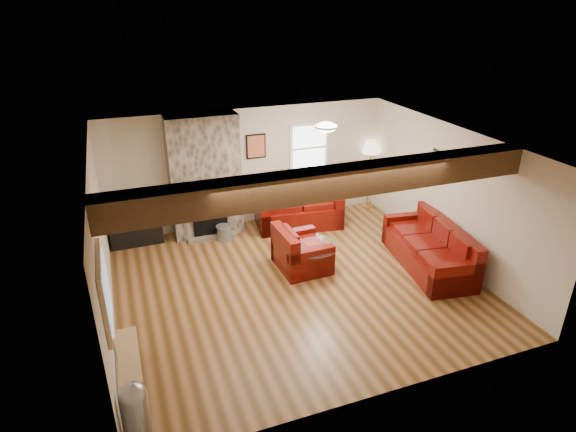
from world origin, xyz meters
name	(u,v)px	position (x,y,z in m)	size (l,w,h in m)	color
room	(297,218)	(0.00, 0.00, 1.25)	(8.00, 8.00, 8.00)	#543616
oak_beam	(332,182)	(0.00, -1.25, 2.31)	(6.00, 0.36, 0.38)	#351E10
chimney_breast	(205,178)	(-1.00, 2.49, 1.22)	(1.40, 0.67, 2.50)	#3A342D
back_window	(309,148)	(1.35, 2.71, 1.55)	(0.90, 0.08, 1.10)	white
hatch_window	(105,291)	(-2.96, -1.50, 1.45)	(0.08, 1.00, 0.90)	tan
ceiling_dome	(326,129)	(0.90, 0.90, 2.44)	(0.40, 0.40, 0.18)	white
artwork_back	(256,146)	(0.15, 2.71, 1.70)	(0.42, 0.06, 0.52)	black
artwork_right	(441,163)	(2.96, 0.30, 1.75)	(0.06, 0.55, 0.42)	black
sofa_three	(429,246)	(2.48, -0.27, 0.42)	(2.15, 0.90, 0.83)	#450804
loveseat	(298,204)	(0.91, 2.23, 0.47)	(1.78, 1.02, 0.95)	#450804
armchair_red	(302,248)	(0.30, 0.49, 0.39)	(0.97, 0.85, 0.79)	#450804
coffee_table	(311,256)	(0.46, 0.40, 0.23)	(0.96, 0.96, 0.50)	#4B2A18
tv_cabinet	(136,232)	(-2.45, 2.53, 0.25)	(1.00, 0.40, 0.50)	black
television	(133,211)	(-2.45, 2.53, 0.71)	(0.74, 0.10, 0.43)	black
floor_lamp	(371,150)	(2.80, 2.55, 1.38)	(0.41, 0.41, 1.62)	tan
pine_bench	(131,367)	(-2.83, -1.41, 0.21)	(0.26, 1.12, 0.42)	tan
pedal_bin	(136,412)	(-2.82, -2.37, 0.39)	(0.31, 0.31, 0.78)	#97989C
coal_bucket	(224,232)	(-0.77, 2.08, 0.16)	(0.33, 0.33, 0.31)	slate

